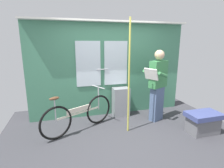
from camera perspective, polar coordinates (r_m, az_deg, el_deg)
ground_plane at (r=3.83m, az=4.29°, el=-16.31°), size 5.01×4.05×0.04m
train_door_wall at (r=4.54m, az=-0.83°, el=5.27°), size 4.01×0.28×2.38m
bicycle_near_door at (r=3.91m, az=-10.58°, el=-9.63°), size 1.57×0.86×0.89m
passenger_reading_newspaper at (r=4.33m, az=14.44°, el=-0.12°), size 0.63×0.58×1.71m
trash_bin_by_wall at (r=4.61m, az=2.85°, el=-5.76°), size 0.41×0.28×0.74m
handrail_pole at (r=3.60m, az=5.49°, el=1.99°), size 0.04×0.04×2.34m
bench_seat_corner at (r=4.25m, az=27.27°, el=-10.87°), size 0.70×0.44×0.45m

